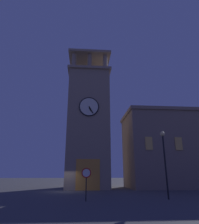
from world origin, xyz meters
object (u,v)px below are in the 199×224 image
at_px(no_horn_sign, 86,175).
at_px(adjacent_wing_building, 193,150).
at_px(street_lamp, 164,151).
at_px(clocktower, 88,126).

bearing_deg(no_horn_sign, adjacent_wing_building, -139.99).
bearing_deg(street_lamp, no_horn_sign, 6.18).
xyz_separation_m(street_lamp, no_horn_sign, (6.93, 0.75, -2.03)).
height_order(street_lamp, no_horn_sign, street_lamp).
bearing_deg(clocktower, street_lamp, 114.54).
distance_m(clocktower, no_horn_sign, 16.94).
bearing_deg(adjacent_wing_building, street_lamp, 53.00).
relative_size(clocktower, adjacent_wing_building, 1.07).
distance_m(clocktower, adjacent_wing_building, 17.37).
relative_size(clocktower, no_horn_sign, 9.29).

